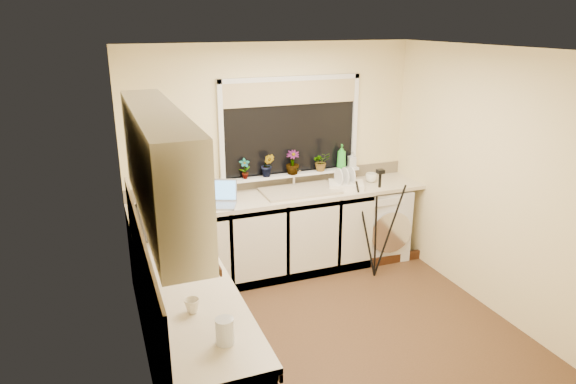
# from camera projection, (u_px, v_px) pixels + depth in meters

# --- Properties ---
(floor) EXTENTS (3.20, 3.20, 0.00)m
(floor) POSITION_uv_depth(u_px,v_px,m) (329.00, 327.00, 4.69)
(floor) COLOR brown
(floor) RESTS_ON ground
(ceiling) EXTENTS (3.20, 3.20, 0.00)m
(ceiling) POSITION_uv_depth(u_px,v_px,m) (337.00, 49.00, 3.91)
(ceiling) COLOR white
(ceiling) RESTS_ON ground
(wall_back) EXTENTS (3.20, 0.00, 3.20)m
(wall_back) POSITION_uv_depth(u_px,v_px,m) (273.00, 158.00, 5.63)
(wall_back) COLOR #F9E3A6
(wall_back) RESTS_ON ground
(wall_front) EXTENTS (3.20, 0.00, 3.20)m
(wall_front) POSITION_uv_depth(u_px,v_px,m) (445.00, 281.00, 2.98)
(wall_front) COLOR #F9E3A6
(wall_front) RESTS_ON ground
(wall_left) EXTENTS (0.00, 3.00, 3.00)m
(wall_left) POSITION_uv_depth(u_px,v_px,m) (135.00, 227.00, 3.76)
(wall_left) COLOR #F9E3A6
(wall_left) RESTS_ON ground
(wall_right) EXTENTS (0.00, 3.00, 3.00)m
(wall_right) POSITION_uv_depth(u_px,v_px,m) (486.00, 180.00, 4.85)
(wall_right) COLOR #F9E3A6
(wall_right) RESTS_ON ground
(base_cabinet_back) EXTENTS (2.55, 0.60, 0.86)m
(base_cabinet_back) POSITION_uv_depth(u_px,v_px,m) (254.00, 239.00, 5.51)
(base_cabinet_back) COLOR silver
(base_cabinet_back) RESTS_ON floor
(base_cabinet_left) EXTENTS (0.54, 2.40, 0.86)m
(base_cabinet_left) POSITION_uv_depth(u_px,v_px,m) (190.00, 334.00, 3.85)
(base_cabinet_left) COLOR silver
(base_cabinet_left) RESTS_ON floor
(worktop_back) EXTENTS (3.20, 0.60, 0.04)m
(worktop_back) POSITION_uv_depth(u_px,v_px,m) (283.00, 196.00, 5.48)
(worktop_back) COLOR beige
(worktop_back) RESTS_ON base_cabinet_back
(worktop_left) EXTENTS (0.60, 2.40, 0.04)m
(worktop_left) POSITION_uv_depth(u_px,v_px,m) (186.00, 280.00, 3.71)
(worktop_left) COLOR beige
(worktop_left) RESTS_ON base_cabinet_left
(upper_cabinet) EXTENTS (0.28, 1.90, 0.70)m
(upper_cabinet) POSITION_uv_depth(u_px,v_px,m) (159.00, 164.00, 3.23)
(upper_cabinet) COLOR silver
(upper_cabinet) RESTS_ON wall_left
(splashback_left) EXTENTS (0.02, 2.40, 0.45)m
(splashback_left) POSITION_uv_depth(u_px,v_px,m) (142.00, 255.00, 3.53)
(splashback_left) COLOR beige
(splashback_left) RESTS_ON wall_left
(splashback_back) EXTENTS (3.20, 0.02, 0.14)m
(splashback_back) POSITION_uv_depth(u_px,v_px,m) (274.00, 180.00, 5.70)
(splashback_back) COLOR beige
(splashback_back) RESTS_ON wall_back
(window_glass) EXTENTS (1.50, 0.02, 1.00)m
(window_glass) POSITION_uv_depth(u_px,v_px,m) (290.00, 127.00, 5.58)
(window_glass) COLOR black
(window_glass) RESTS_ON wall_back
(window_blind) EXTENTS (1.50, 0.02, 0.25)m
(window_blind) POSITION_uv_depth(u_px,v_px,m) (291.00, 93.00, 5.44)
(window_blind) COLOR tan
(window_blind) RESTS_ON wall_back
(windowsill) EXTENTS (1.60, 0.14, 0.03)m
(windowsill) POSITION_uv_depth(u_px,v_px,m) (292.00, 174.00, 5.70)
(windowsill) COLOR white
(windowsill) RESTS_ON wall_back
(sink) EXTENTS (0.82, 0.46, 0.03)m
(sink) POSITION_uv_depth(u_px,v_px,m) (300.00, 191.00, 5.53)
(sink) COLOR tan
(sink) RESTS_ON worktop_back
(faucet) EXTENTS (0.03, 0.03, 0.24)m
(faucet) POSITION_uv_depth(u_px,v_px,m) (294.00, 177.00, 5.66)
(faucet) COLOR silver
(faucet) RESTS_ON worktop_back
(washing_machine) EXTENTS (0.64, 0.62, 0.84)m
(washing_machine) POSITION_uv_depth(u_px,v_px,m) (377.00, 221.00, 6.02)
(washing_machine) COLOR silver
(washing_machine) RESTS_ON floor
(laptop) EXTENTS (0.41, 0.39, 0.24)m
(laptop) POSITION_uv_depth(u_px,v_px,m) (220.00, 198.00, 5.15)
(laptop) COLOR #97979E
(laptop) RESTS_ON worktop_back
(kettle) EXTENTS (0.14, 0.14, 0.19)m
(kettle) POSITION_uv_depth(u_px,v_px,m) (176.00, 229.00, 4.33)
(kettle) COLOR silver
(kettle) RESTS_ON worktop_left
(dish_rack) EXTENTS (0.46, 0.41, 0.06)m
(dish_rack) POSITION_uv_depth(u_px,v_px,m) (346.00, 185.00, 5.68)
(dish_rack) COLOR white
(dish_rack) RESTS_ON worktop_back
(tripod) EXTENTS (0.66, 0.66, 1.21)m
(tripod) POSITION_uv_depth(u_px,v_px,m) (377.00, 224.00, 5.44)
(tripod) COLOR black
(tripod) RESTS_ON floor
(glass_jug) EXTENTS (0.11, 0.11, 0.16)m
(glass_jug) POSITION_uv_depth(u_px,v_px,m) (225.00, 331.00, 2.93)
(glass_jug) COLOR silver
(glass_jug) RESTS_ON worktop_left
(steel_jar) EXTENTS (0.08, 0.08, 0.12)m
(steel_jar) POSITION_uv_depth(u_px,v_px,m) (181.00, 270.00, 3.69)
(steel_jar) COLOR white
(steel_jar) RESTS_ON worktop_left
(microwave) EXTENTS (0.58, 0.68, 0.32)m
(microwave) POSITION_uv_depth(u_px,v_px,m) (167.00, 213.00, 4.48)
(microwave) COLOR white
(microwave) RESTS_ON worktop_left
(plant_a) EXTENTS (0.12, 0.08, 0.22)m
(plant_a) POSITION_uv_depth(u_px,v_px,m) (245.00, 169.00, 5.45)
(plant_a) COLOR #999999
(plant_a) RESTS_ON windowsill
(plant_b) EXTENTS (0.18, 0.16, 0.26)m
(plant_b) POSITION_uv_depth(u_px,v_px,m) (268.00, 165.00, 5.52)
(plant_b) COLOR #999999
(plant_b) RESTS_ON windowsill
(plant_c) EXTENTS (0.18, 0.18, 0.26)m
(plant_c) POSITION_uv_depth(u_px,v_px,m) (293.00, 162.00, 5.62)
(plant_c) COLOR #999999
(plant_c) RESTS_ON windowsill
(plant_d) EXTENTS (0.20, 0.18, 0.21)m
(plant_d) POSITION_uv_depth(u_px,v_px,m) (321.00, 162.00, 5.74)
(plant_d) COLOR #999999
(plant_d) RESTS_ON windowsill
(soap_bottle_green) EXTENTS (0.13, 0.13, 0.28)m
(soap_bottle_green) POSITION_uv_depth(u_px,v_px,m) (342.00, 156.00, 5.83)
(soap_bottle_green) COLOR green
(soap_bottle_green) RESTS_ON windowsill
(soap_bottle_clear) EXTENTS (0.09, 0.09, 0.18)m
(soap_bottle_clear) POSITION_uv_depth(u_px,v_px,m) (352.00, 159.00, 5.90)
(soap_bottle_clear) COLOR #999999
(soap_bottle_clear) RESTS_ON windowsill
(cup_back) EXTENTS (0.16, 0.16, 0.10)m
(cup_back) POSITION_uv_depth(u_px,v_px,m) (371.00, 178.00, 5.86)
(cup_back) COLOR white
(cup_back) RESTS_ON worktop_back
(cup_left) EXTENTS (0.13, 0.13, 0.09)m
(cup_left) POSITION_uv_depth(u_px,v_px,m) (192.00, 306.00, 3.25)
(cup_left) COLOR beige
(cup_left) RESTS_ON worktop_left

